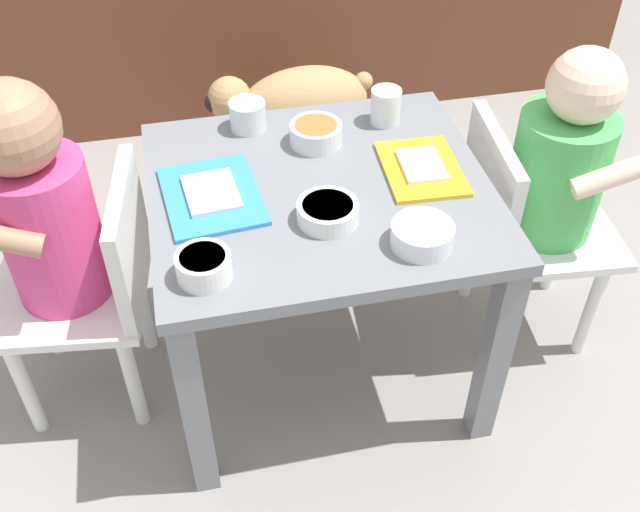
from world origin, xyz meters
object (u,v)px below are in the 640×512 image
seated_child_right (553,173)px  food_tray_right (421,168)px  dining_table (320,223)px  food_tray_left (212,195)px  veggie_bowl_far (204,266)px  veggie_bowl_near (422,234)px  water_cup_left (248,117)px  seated_child_left (52,222)px  water_cup_right (386,108)px  dog (297,105)px  cereal_bowl_right_side (316,133)px  cereal_bowl_left_side (328,212)px

seated_child_right → food_tray_right: bearing=-178.1°
dining_table → food_tray_left: bearing=177.3°
veggie_bowl_far → veggie_bowl_near: bearing=0.2°
veggie_bowl_near → water_cup_left: bearing=119.1°
food_tray_right → veggie_bowl_near: bearing=-108.1°
seated_child_left → seated_child_right: 0.92m
seated_child_right → water_cup_right: bearing=151.1°
veggie_bowl_near → seated_child_left: bearing=159.6°
dog → food_tray_left: food_tray_left is taller
water_cup_left → cereal_bowl_right_side: 0.14m
seated_child_left → veggie_bowl_far: size_ratio=8.35×
water_cup_left → veggie_bowl_far: bearing=-107.3°
water_cup_left → veggie_bowl_near: 0.45m
seated_child_right → water_cup_left: size_ratio=9.61×
food_tray_left → water_cup_left: water_cup_left is taller
dog → cereal_bowl_left_side: bearing=-96.9°
food_tray_left → veggie_bowl_far: veggie_bowl_far is taller
food_tray_right → cereal_bowl_left_side: (-0.19, -0.10, 0.01)m
water_cup_right → food_tray_left: bearing=-154.5°
seated_child_left → food_tray_right: size_ratio=3.74×
water_cup_right → veggie_bowl_near: 0.36m
water_cup_right → cereal_bowl_right_side: water_cup_right is taller
water_cup_left → cereal_bowl_right_side: size_ratio=0.71×
dining_table → food_tray_left: size_ratio=2.72×
veggie_bowl_far → dining_table: bearing=39.9°
cereal_bowl_left_side → dining_table: bearing=85.5°
cereal_bowl_left_side → water_cup_right: bearing=57.0°
seated_child_right → veggie_bowl_near: (-0.33, -0.20, 0.07)m
dog → cereal_bowl_right_side: (-0.07, -0.57, 0.28)m
seated_child_right → cereal_bowl_left_side: bearing=-166.8°
seated_child_left → water_cup_left: (0.36, 0.18, 0.05)m
veggie_bowl_near → cereal_bowl_right_side: bearing=108.2°
water_cup_right → veggie_bowl_far: water_cup_right is taller
veggie_bowl_far → cereal_bowl_left_side: bearing=23.4°
water_cup_left → water_cup_right: (0.26, -0.03, 0.01)m
food_tray_left → veggie_bowl_far: (-0.03, -0.19, 0.02)m
dining_table → seated_child_right: size_ratio=0.89×
food_tray_right → food_tray_left: bearing=180.0°
food_tray_left → food_tray_right: bearing=-0.0°
food_tray_left → water_cup_right: size_ratio=3.15×
dining_table → veggie_bowl_near: veggie_bowl_near is taller
food_tray_right → veggie_bowl_far: veggie_bowl_far is taller
seated_child_right → food_tray_right: (-0.27, -0.01, 0.06)m
seated_child_right → cereal_bowl_right_side: 0.46m
seated_child_left → cereal_bowl_left_side: 0.47m
dining_table → cereal_bowl_left_side: size_ratio=5.82×
seated_child_left → food_tray_right: seated_child_left is taller
food_tray_left → cereal_bowl_right_side: 0.24m
veggie_bowl_far → water_cup_right: bearing=43.1°
dog → water_cup_left: bearing=-110.6°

